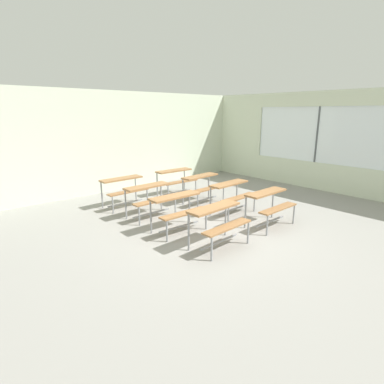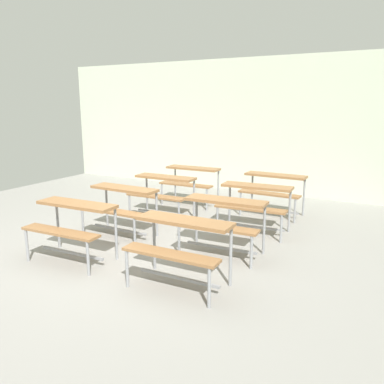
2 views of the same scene
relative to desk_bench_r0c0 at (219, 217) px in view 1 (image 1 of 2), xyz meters
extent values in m
cube|color=gray|center=(0.46, 0.54, -0.59)|extent=(10.00, 9.00, 0.05)
cube|color=beige|center=(0.46, 5.04, 0.94)|extent=(10.00, 0.12, 3.00)
cube|color=beige|center=(5.46, 0.54, -0.14)|extent=(0.12, 9.00, 0.85)
cube|color=beige|center=(5.46, 0.54, 2.21)|extent=(0.12, 9.00, 0.45)
cube|color=beige|center=(5.46, 4.09, 1.14)|extent=(0.12, 1.90, 1.70)
cube|color=white|center=(5.46, 1.04, 1.14)|extent=(0.02, 4.20, 1.70)
cube|color=#4C5156|center=(5.46, 1.04, 1.14)|extent=(0.06, 0.05, 1.70)
cube|color=olive|center=(0.00, 0.11, 0.16)|extent=(1.11, 0.36, 0.04)
cube|color=olive|center=(0.01, -0.21, -0.12)|extent=(1.11, 0.26, 0.03)
cylinder|color=gray|center=(-0.51, 0.23, -0.20)|extent=(0.04, 0.04, 0.72)
cylinder|color=gray|center=(0.49, 0.27, -0.20)|extent=(0.04, 0.04, 0.72)
cylinder|color=gray|center=(-0.49, -0.32, -0.34)|extent=(0.04, 0.04, 0.44)
cylinder|color=gray|center=(0.51, -0.28, -0.34)|extent=(0.04, 0.04, 0.44)
cube|color=gray|center=(0.00, -0.03, -0.46)|extent=(1.00, 0.07, 0.03)
cube|color=olive|center=(1.59, 0.12, 0.16)|extent=(1.10, 0.33, 0.04)
cube|color=olive|center=(1.59, -0.20, -0.12)|extent=(1.10, 0.23, 0.03)
cylinder|color=gray|center=(1.09, 0.26, -0.20)|extent=(0.04, 0.04, 0.72)
cylinder|color=gray|center=(2.09, 0.27, -0.20)|extent=(0.04, 0.04, 0.72)
cylinder|color=gray|center=(1.09, -0.29, -0.34)|extent=(0.04, 0.04, 0.44)
cylinder|color=gray|center=(2.09, -0.28, -0.34)|extent=(0.04, 0.04, 0.44)
cube|color=gray|center=(1.59, -0.02, -0.46)|extent=(1.00, 0.04, 0.03)
cube|color=olive|center=(-0.07, 1.17, 0.16)|extent=(1.11, 0.35, 0.04)
cube|color=olive|center=(-0.07, 0.85, -0.12)|extent=(1.11, 0.25, 0.03)
cylinder|color=gray|center=(-0.56, 1.33, -0.20)|extent=(0.04, 0.04, 0.72)
cylinder|color=gray|center=(0.44, 1.30, -0.20)|extent=(0.04, 0.04, 0.72)
cylinder|color=gray|center=(-0.58, 0.78, -0.34)|extent=(0.04, 0.04, 0.44)
cylinder|color=gray|center=(0.42, 0.75, -0.34)|extent=(0.04, 0.04, 0.44)
cube|color=gray|center=(-0.07, 1.03, -0.46)|extent=(1.00, 0.06, 0.03)
cube|color=olive|center=(1.62, 1.20, 0.16)|extent=(1.11, 0.37, 0.04)
cube|color=olive|center=(1.63, 0.88, -0.12)|extent=(1.11, 0.27, 0.03)
cylinder|color=gray|center=(1.11, 1.32, -0.20)|extent=(0.04, 0.04, 0.72)
cylinder|color=gray|center=(2.11, 1.36, -0.20)|extent=(0.04, 0.04, 0.72)
cylinder|color=gray|center=(1.14, 0.77, -0.34)|extent=(0.04, 0.04, 0.44)
cylinder|color=gray|center=(2.14, 0.81, -0.34)|extent=(0.04, 0.04, 0.44)
cube|color=gray|center=(1.63, 1.06, -0.46)|extent=(1.00, 0.08, 0.03)
cube|color=olive|center=(-0.01, 2.28, 0.16)|extent=(1.10, 0.34, 0.04)
cube|color=olive|center=(-0.01, 1.96, -0.12)|extent=(1.10, 0.24, 0.03)
cylinder|color=gray|center=(-0.51, 2.41, -0.20)|extent=(0.04, 0.04, 0.72)
cylinder|color=gray|center=(0.49, 2.42, -0.20)|extent=(0.04, 0.04, 0.72)
cylinder|color=gray|center=(-0.51, 1.86, -0.34)|extent=(0.04, 0.04, 0.44)
cylinder|color=gray|center=(0.49, 1.87, -0.34)|extent=(0.04, 0.04, 0.44)
cube|color=gray|center=(-0.01, 2.14, -0.46)|extent=(1.00, 0.05, 0.03)
cube|color=olive|center=(1.68, 2.29, 0.16)|extent=(1.11, 0.38, 0.04)
cube|color=olive|center=(1.70, 1.97, -0.12)|extent=(1.11, 0.28, 0.03)
cylinder|color=gray|center=(1.17, 2.41, -0.20)|extent=(0.04, 0.04, 0.72)
cylinder|color=gray|center=(2.17, 2.46, -0.20)|extent=(0.04, 0.04, 0.72)
cylinder|color=gray|center=(1.20, 1.86, -0.34)|extent=(0.04, 0.04, 0.44)
cylinder|color=gray|center=(2.20, 1.91, -0.34)|extent=(0.04, 0.04, 0.44)
cube|color=gray|center=(1.69, 2.15, -0.46)|extent=(1.00, 0.08, 0.03)
cube|color=olive|center=(-0.06, 3.40, 0.16)|extent=(1.11, 0.34, 0.04)
cube|color=olive|center=(-0.05, 3.08, -0.12)|extent=(1.10, 0.24, 0.03)
cylinder|color=gray|center=(-0.56, 3.53, -0.20)|extent=(0.04, 0.04, 0.72)
cylinder|color=gray|center=(0.44, 3.55, -0.20)|extent=(0.04, 0.04, 0.72)
cylinder|color=gray|center=(-0.55, 2.98, -0.34)|extent=(0.04, 0.04, 0.44)
cylinder|color=gray|center=(0.45, 3.00, -0.34)|extent=(0.04, 0.04, 0.44)
cube|color=gray|center=(-0.05, 3.26, -0.46)|extent=(1.00, 0.05, 0.03)
cube|color=olive|center=(1.65, 3.39, 0.16)|extent=(1.11, 0.36, 0.04)
cube|color=olive|center=(1.64, 3.07, -0.12)|extent=(1.11, 0.26, 0.03)
cylinder|color=gray|center=(1.16, 3.55, -0.20)|extent=(0.04, 0.04, 0.72)
cylinder|color=gray|center=(2.16, 3.51, -0.20)|extent=(0.04, 0.04, 0.72)
cylinder|color=gray|center=(1.14, 3.00, -0.34)|extent=(0.04, 0.04, 0.44)
cylinder|color=gray|center=(2.14, 2.96, -0.34)|extent=(0.04, 0.04, 0.44)
cube|color=gray|center=(1.65, 3.25, -0.46)|extent=(1.00, 0.07, 0.03)
camera|label=1|loc=(-3.76, -3.54, 1.83)|focal=28.49mm
camera|label=2|loc=(3.62, -3.47, 1.41)|focal=36.41mm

